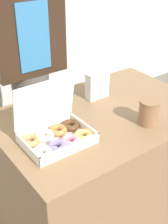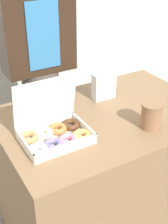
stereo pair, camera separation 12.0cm
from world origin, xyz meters
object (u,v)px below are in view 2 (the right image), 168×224
(coffee_cup, at_px, (151,116))
(person_customer, at_px, (38,57))
(donut_box, at_px, (54,132))
(napkin_holder, at_px, (104,86))

(coffee_cup, distance_m, person_customer, 0.74)
(donut_box, height_order, person_customer, person_customer)
(donut_box, xyz_separation_m, person_customer, (0.18, 0.57, 0.11))
(person_customer, bearing_deg, napkin_holder, -60.95)
(napkin_holder, height_order, person_customer, person_customer)
(donut_box, bearing_deg, coffee_cup, -17.77)
(donut_box, relative_size, coffee_cup, 2.61)
(coffee_cup, bearing_deg, donut_box, 162.23)
(donut_box, distance_m, coffee_cup, 0.43)
(coffee_cup, height_order, napkin_holder, napkin_holder)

